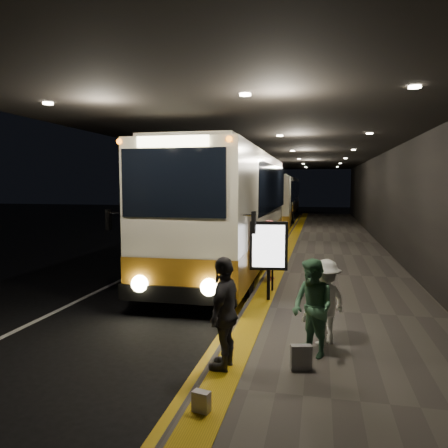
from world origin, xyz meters
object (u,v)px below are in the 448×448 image
(stanchion_post, at_px, (273,271))
(info_sign, at_px, (269,247))
(passenger_waiting_green, at_px, (312,308))
(passenger_waiting_white, at_px, (324,302))
(coach_main, at_px, (232,214))
(bag_plain, at_px, (201,402))
(passenger_waiting_grey, at_px, (225,313))
(coach_second, at_px, (274,204))
(passenger_boarding, at_px, (271,250))
(coach_third, at_px, (284,197))
(bag_polka, at_px, (301,358))

(stanchion_post, bearing_deg, info_sign, -89.86)
(passenger_waiting_green, height_order, passenger_waiting_white, passenger_waiting_green)
(coach_main, height_order, passenger_waiting_white, coach_main)
(bag_plain, bearing_deg, passenger_waiting_grey, 90.00)
(passenger_waiting_white, relative_size, bag_plain, 5.59)
(coach_second, relative_size, passenger_waiting_green, 6.89)
(bag_plain, height_order, info_sign, info_sign)
(coach_main, xyz_separation_m, passenger_boarding, (1.67, -2.47, -0.88))
(coach_main, relative_size, passenger_boarding, 7.22)
(passenger_waiting_grey, bearing_deg, coach_main, -162.77)
(bag_plain, xyz_separation_m, stanchion_post, (0.20, 6.37, 0.40))
(coach_second, bearing_deg, info_sign, -87.13)
(coach_second, height_order, coach_third, coach_third)
(coach_main, distance_m, coach_second, 14.63)
(passenger_waiting_white, xyz_separation_m, bag_plain, (-1.50, -2.73, -0.62))
(coach_second, bearing_deg, passenger_waiting_green, -85.16)
(passenger_waiting_white, height_order, bag_polka, passenger_waiting_white)
(passenger_waiting_white, bearing_deg, stanchion_post, -118.28)
(coach_main, relative_size, stanchion_post, 12.07)
(passenger_waiting_white, distance_m, bag_plain, 3.18)
(passenger_waiting_white, bearing_deg, info_sign, -112.12)
(passenger_waiting_grey, distance_m, stanchion_post, 5.03)
(bag_polka, bearing_deg, passenger_boarding, 100.60)
(bag_plain, relative_size, stanchion_post, 0.25)
(coach_main, xyz_separation_m, passenger_waiting_white, (3.16, -7.42, -1.01))
(coach_third, relative_size, passenger_waiting_green, 6.96)
(coach_second, bearing_deg, coach_third, 88.99)
(coach_third, xyz_separation_m, stanchion_post, (2.23, -31.58, -1.00))
(passenger_waiting_grey, distance_m, bag_polka, 1.35)
(stanchion_post, bearing_deg, bag_plain, -91.78)
(coach_main, xyz_separation_m, bag_polka, (2.82, -8.62, -1.57))
(passenger_waiting_green, xyz_separation_m, info_sign, (-1.10, 3.25, 0.50))
(passenger_waiting_white, height_order, info_sign, info_sign)
(coach_third, xyz_separation_m, bag_polka, (3.18, -36.42, -1.34))
(passenger_boarding, xyz_separation_m, passenger_waiting_white, (1.50, -4.95, -0.13))
(bag_polka, xyz_separation_m, info_sign, (-0.95, 3.88, 1.11))
(bag_polka, height_order, bag_plain, bag_polka)
(passenger_boarding, bearing_deg, passenger_waiting_green, -169.82)
(passenger_waiting_green, distance_m, bag_polka, 0.89)
(coach_third, height_order, passenger_waiting_white, coach_third)
(passenger_boarding, relative_size, stanchion_post, 1.67)
(coach_third, distance_m, bag_polka, 36.58)
(bag_plain, bearing_deg, stanchion_post, 88.22)
(passenger_waiting_green, xyz_separation_m, passenger_waiting_grey, (-1.30, -0.81, 0.07))
(passenger_boarding, height_order, passenger_waiting_white, passenger_boarding)
(coach_second, height_order, passenger_waiting_white, coach_second)
(passenger_waiting_green, bearing_deg, passenger_waiting_white, 122.02)
(coach_main, xyz_separation_m, info_sign, (1.87, -4.74, -0.46))
(bag_polka, bearing_deg, passenger_waiting_white, 74.06)
(coach_second, xyz_separation_m, passenger_waiting_grey, (1.66, -23.43, -0.63))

